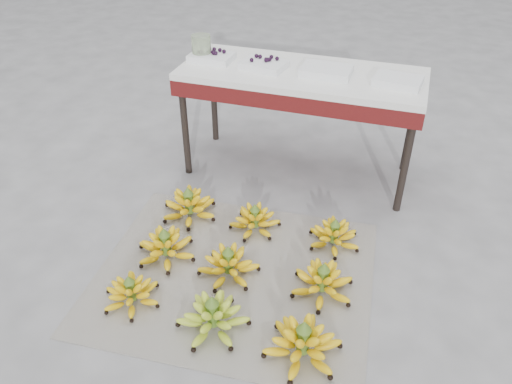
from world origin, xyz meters
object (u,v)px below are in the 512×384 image
(newspaper_mat, at_px, (234,275))
(bunch_mid_right, at_px, (323,282))
(bunch_back_left, at_px, (189,206))
(bunch_mid_left, at_px, (166,247))
(bunch_front_right, at_px, (303,343))
(bunch_mid_center, at_px, (229,265))
(glass_jar, at_px, (201,47))
(bunch_front_left, at_px, (131,293))
(bunch_back_right, at_px, (334,236))
(vendor_table, at_px, (301,84))
(tray_right, at_px, (326,71))
(tray_left, at_px, (264,64))
(tray_far_left, at_px, (212,57))
(bunch_back_center, at_px, (255,220))
(bunch_front_center, at_px, (213,317))
(tray_far_right, at_px, (398,81))

(newspaper_mat, xyz_separation_m, bunch_mid_right, (0.41, 0.02, 0.06))
(bunch_back_left, bearing_deg, bunch_mid_left, -109.27)
(bunch_front_right, xyz_separation_m, bunch_back_left, (-0.78, 0.68, -0.00))
(bunch_mid_center, distance_m, glass_jar, 1.27)
(bunch_front_left, distance_m, bunch_back_right, 1.00)
(vendor_table, bearing_deg, bunch_front_right, -74.94)
(bunch_mid_right, distance_m, tray_right, 1.13)
(bunch_front_left, distance_m, tray_right, 1.49)
(bunch_front_right, relative_size, bunch_mid_left, 1.09)
(bunch_back_right, bearing_deg, tray_left, 153.68)
(bunch_front_left, height_order, bunch_back_left, bunch_back_left)
(bunch_front_left, xyz_separation_m, bunch_mid_right, (0.77, 0.31, 0.01))
(bunch_front_left, height_order, tray_right, tray_right)
(bunch_front_left, distance_m, bunch_front_right, 0.77)
(bunch_back_left, distance_m, tray_far_left, 0.86)
(bunch_back_center, height_order, vendor_table, vendor_table)
(tray_left, bearing_deg, vendor_table, 6.43)
(bunch_back_right, xyz_separation_m, tray_far_left, (-0.87, 0.62, 0.60))
(bunch_back_center, bearing_deg, glass_jar, 124.77)
(bunch_mid_left, xyz_separation_m, tray_right, (0.54, 0.94, 0.59))
(bunch_mid_center, height_order, tray_far_left, tray_far_left)
(newspaper_mat, height_order, bunch_front_left, bunch_front_left)
(tray_left, height_order, tray_right, tray_left)
(bunch_front_center, relative_size, bunch_mid_right, 1.02)
(vendor_table, relative_size, tray_far_right, 5.19)
(tray_left, bearing_deg, tray_far_right, -0.45)
(bunch_front_right, distance_m, tray_far_right, 1.41)
(bunch_mid_center, bearing_deg, bunch_front_left, -140.05)
(bunch_mid_center, relative_size, bunch_back_left, 0.72)
(vendor_table, bearing_deg, bunch_back_center, -95.91)
(newspaper_mat, relative_size, tray_far_right, 4.90)
(bunch_mid_left, height_order, bunch_back_center, bunch_mid_left)
(bunch_back_center, distance_m, tray_far_right, 1.02)
(bunch_back_left, xyz_separation_m, tray_left, (0.22, 0.60, 0.59))
(bunch_mid_center, xyz_separation_m, glass_jar, (-0.51, 0.98, 0.64))
(bunch_back_center, relative_size, tray_far_right, 1.10)
(tray_far_left, relative_size, tray_far_right, 0.95)
(tray_right, bearing_deg, vendor_table, 174.02)
(bunch_front_center, height_order, glass_jar, glass_jar)
(newspaper_mat, relative_size, bunch_front_left, 3.79)
(bunch_mid_right, xyz_separation_m, tray_far_left, (-0.88, 0.95, 0.59))
(bunch_mid_left, distance_m, bunch_back_center, 0.47)
(bunch_mid_left, relative_size, bunch_back_left, 0.84)
(bunch_front_right, height_order, tray_far_left, tray_far_left)
(vendor_table, bearing_deg, bunch_back_left, -124.64)
(newspaper_mat, bearing_deg, bunch_mid_left, 177.20)
(bunch_front_left, xyz_separation_m, bunch_front_right, (0.76, -0.04, 0.01))
(tray_far_left, xyz_separation_m, tray_left, (0.31, -0.02, -0.00))
(tray_far_right, bearing_deg, bunch_back_center, -133.90)
(bunch_front_right, height_order, tray_far_right, tray_far_right)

